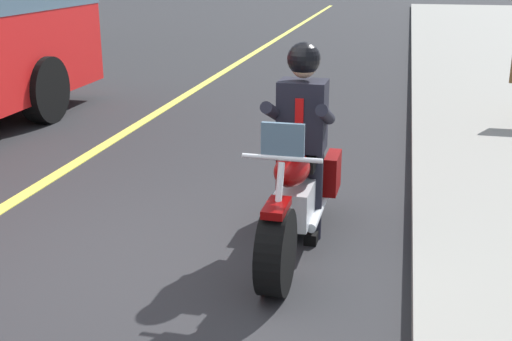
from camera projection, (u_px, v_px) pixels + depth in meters
The scene contains 3 objects.
ground_plane at pixel (156, 272), 5.24m from camera, with size 80.00×80.00×0.00m, color #28282B.
motorcycle_main at pixel (297, 197), 5.57m from camera, with size 2.21×0.60×1.26m.
rider_main at pixel (302, 126), 5.57m from camera, with size 0.62×0.55×1.74m.
Camera 1 is at (4.43, 1.82, 2.41)m, focal length 45.94 mm.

